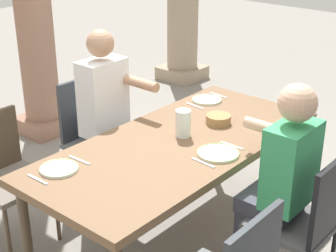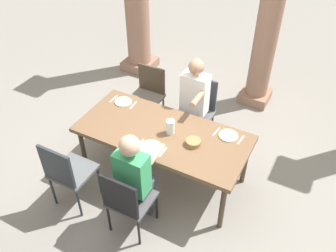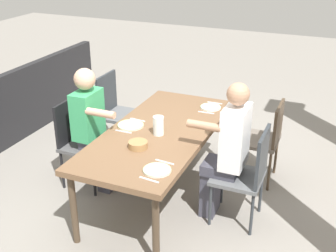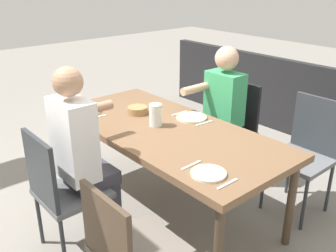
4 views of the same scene
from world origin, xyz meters
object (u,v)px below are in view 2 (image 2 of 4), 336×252
(chair_mid_north, at_px, (198,108))
(plate_0, at_px, (123,102))
(diner_woman_green, at_px, (193,104))
(bread_basket, at_px, (193,142))
(chair_west_north, at_px, (148,93))
(plate_1, at_px, (151,147))
(stone_column_centre, at_px, (270,14))
(diner_man_white, at_px, (136,176))
(dining_table, at_px, (163,136))
(water_pitcher, at_px, (170,128))
(chair_mid_south, at_px, (127,200))
(chair_west_south, at_px, (67,171))
(plate_2, at_px, (228,135))

(chair_mid_north, bearing_deg, plate_0, -142.46)
(diner_woman_green, bearing_deg, bread_basket, -64.56)
(chair_west_north, relative_size, plate_0, 4.00)
(plate_0, distance_m, plate_1, 0.94)
(chair_mid_north, xyz_separation_m, stone_column_centre, (0.47, 1.27, 0.95))
(plate_1, bearing_deg, diner_man_white, -82.94)
(chair_west_north, height_order, plate_1, chair_west_north)
(dining_table, distance_m, bread_basket, 0.41)
(dining_table, distance_m, water_pitcher, 0.17)
(chair_mid_south, bearing_deg, plate_1, 94.43)
(chair_mid_south, distance_m, water_pitcher, 0.96)
(diner_woman_green, relative_size, bread_basket, 7.84)
(bread_basket, bearing_deg, dining_table, 176.54)
(stone_column_centre, xyz_separation_m, bread_basket, (-0.13, -2.18, -0.70))
(stone_column_centre, relative_size, water_pitcher, 16.74)
(dining_table, bearing_deg, chair_west_north, 129.51)
(chair_west_north, xyz_separation_m, chair_mid_north, (0.78, 0.01, 0.00))
(chair_mid_south, bearing_deg, plate_0, 124.25)
(stone_column_centre, bearing_deg, water_pitcher, -101.83)
(plate_0, xyz_separation_m, water_pitcher, (0.81, -0.25, 0.07))
(plate_0, distance_m, bread_basket, 1.17)
(diner_man_white, distance_m, bread_basket, 0.75)
(plate_0, height_order, plate_1, same)
(diner_woman_green, xyz_separation_m, plate_1, (-0.05, -0.98, 0.04))
(chair_mid_south, xyz_separation_m, plate_1, (-0.05, 0.59, 0.23))
(chair_west_south, height_order, chair_mid_north, chair_west_south)
(chair_mid_south, bearing_deg, diner_woman_green, 89.89)
(chair_west_north, relative_size, bread_basket, 5.22)
(chair_mid_south, relative_size, plate_1, 3.54)
(stone_column_centre, bearing_deg, chair_mid_north, -110.28)
(plate_2, distance_m, bread_basket, 0.43)
(chair_mid_south, height_order, plate_0, chair_mid_south)
(chair_mid_south, distance_m, diner_woman_green, 1.58)
(chair_mid_south, bearing_deg, plate_2, 61.48)
(chair_mid_south, height_order, diner_woman_green, diner_woman_green)
(plate_2, bearing_deg, chair_mid_north, 137.16)
(stone_column_centre, bearing_deg, dining_table, -103.83)
(water_pitcher, bearing_deg, chair_mid_south, -91.55)
(chair_west_north, bearing_deg, plate_1, -57.82)
(chair_west_north, distance_m, plate_0, 0.64)
(dining_table, distance_m, chair_mid_south, 0.90)
(dining_table, bearing_deg, chair_mid_south, -86.06)
(chair_west_north, height_order, chair_mid_south, chair_mid_south)
(dining_table, height_order, chair_mid_north, chair_mid_north)
(chair_west_north, bearing_deg, dining_table, -50.49)
(diner_man_white, height_order, stone_column_centre, stone_column_centre)
(dining_table, xyz_separation_m, plate_1, (0.02, -0.30, 0.07))
(plate_0, xyz_separation_m, plate_2, (1.43, 0.01, -0.00))
(diner_man_white, relative_size, bread_basket, 7.51)
(dining_table, xyz_separation_m, diner_woman_green, (0.06, 0.69, 0.03))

